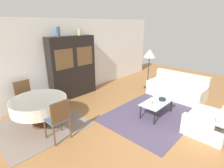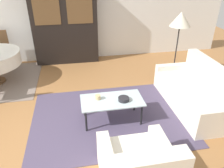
{
  "view_description": "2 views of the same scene",
  "coord_description": "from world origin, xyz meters",
  "views": [
    {
      "loc": [
        -3.12,
        -1.72,
        2.54
      ],
      "look_at": [
        0.2,
        1.4,
        0.95
      ],
      "focal_mm": 28.0,
      "sensor_mm": 36.0,
      "label": 1
    },
    {
      "loc": [
        0.46,
        -2.69,
        2.49
      ],
      "look_at": [
        1.04,
        0.43,
        0.75
      ],
      "focal_mm": 35.0,
      "sensor_mm": 36.0,
      "label": 2
    }
  ],
  "objects": [
    {
      "name": "wall_back",
      "position": [
        0.0,
        3.63,
        1.35
      ],
      "size": [
        10.0,
        0.06,
        2.7
      ],
      "color": "white",
      "rests_on": "ground_plane"
    },
    {
      "name": "display_cabinet",
      "position": [
        0.29,
        3.38,
        1.07
      ],
      "size": [
        1.73,
        0.4,
        2.14
      ],
      "color": "black",
      "rests_on": "ground_plane"
    },
    {
      "name": "vase_short",
      "position": [
        0.67,
        3.38,
        2.25
      ],
      "size": [
        0.11,
        0.11,
        0.22
      ],
      "color": "tan",
      "rests_on": "display_cabinet"
    },
    {
      "name": "dining_table",
      "position": [
        -1.46,
        2.37,
        0.6
      ],
      "size": [
        1.38,
        1.38,
        0.74
      ],
      "color": "brown",
      "rests_on": "dining_rug"
    },
    {
      "name": "dining_rug",
      "position": [
        -1.51,
        2.41,
        0.01
      ],
      "size": [
        2.09,
        2.05,
        0.01
      ],
      "color": "gray",
      "rests_on": "ground_plane"
    },
    {
      "name": "dining_chair_far",
      "position": [
        -1.46,
        3.28,
        0.58
      ],
      "size": [
        0.44,
        0.44,
        0.98
      ],
      "rotation": [
        0.0,
        0.0,
        3.14
      ],
      "color": "brown",
      "rests_on": "dining_rug"
    },
    {
      "name": "coffee_table",
      "position": [
        1.04,
        0.43,
        0.4
      ],
      "size": [
        1.07,
        0.56,
        0.43
      ],
      "color": "black",
      "rests_on": "area_rug"
    },
    {
      "name": "couch",
      "position": [
        2.78,
        0.61,
        0.29
      ],
      "size": [
        0.93,
        1.91,
        0.84
      ],
      "rotation": [
        0.0,
        0.0,
        1.57
      ],
      "color": "silver",
      "rests_on": "ground_plane"
    },
    {
      "name": "area_rug",
      "position": [
        1.0,
        0.53,
        0.01
      ],
      "size": [
        2.79,
        2.11,
        0.01
      ],
      "color": "#4C425B",
      "rests_on": "ground_plane"
    },
    {
      "name": "bowl",
      "position": [
        1.23,
        0.38,
        0.47
      ],
      "size": [
        0.19,
        0.19,
        0.06
      ],
      "color": "#232328",
      "rests_on": "coffee_table"
    },
    {
      "name": "dining_chair_near",
      "position": [
        -1.46,
        1.46,
        0.58
      ],
      "size": [
        0.44,
        0.44,
        0.98
      ],
      "color": "brown",
      "rests_on": "dining_rug"
    },
    {
      "name": "floor_lamp",
      "position": [
        2.85,
        1.88,
        1.39
      ],
      "size": [
        0.47,
        0.47,
        1.59
      ],
      "color": "black",
      "rests_on": "ground_plane"
    },
    {
      "name": "cup",
      "position": [
        0.8,
        0.5,
        0.48
      ],
      "size": [
        0.09,
        0.09,
        0.08
      ],
      "color": "tan",
      "rests_on": "coffee_table"
    },
    {
      "name": "vase_tall",
      "position": [
        -0.14,
        3.38,
        2.29
      ],
      "size": [
        0.12,
        0.12,
        0.3
      ],
      "color": "#33517A",
      "rests_on": "display_cabinet"
    },
    {
      "name": "armchair",
      "position": [
        1.11,
        -0.94,
        0.29
      ],
      "size": [
        0.9,
        0.9,
        0.81
      ],
      "color": "silver",
      "rests_on": "ground_plane"
    },
    {
      "name": "ground_plane",
      "position": [
        0.0,
        0.0,
        0.0
      ],
      "size": [
        14.0,
        14.0,
        0.0
      ],
      "primitive_type": "plane",
      "color": "#9E6B3D"
    }
  ]
}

